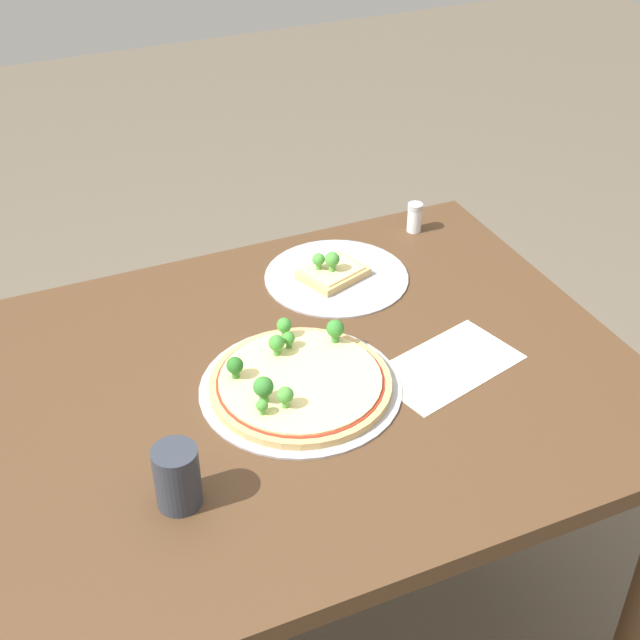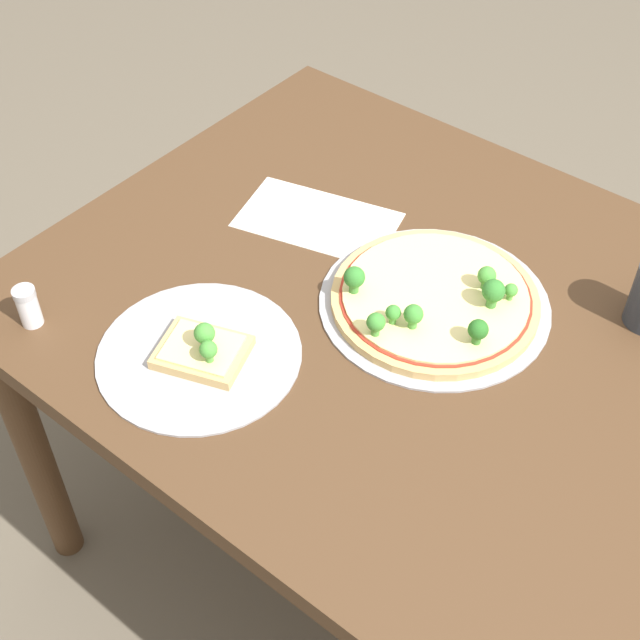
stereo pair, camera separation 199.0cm
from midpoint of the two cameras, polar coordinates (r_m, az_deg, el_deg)
name	(u,v)px [view 2 (the right image)]	position (r m, az deg, el deg)	size (l,w,h in m)	color
ground_plane	(421,574)	(1.75, -17.39, -38.87)	(8.00, 8.00, 0.00)	brown
dining_table	(454,372)	(1.15, -25.58, -34.79)	(1.36, 0.94, 0.71)	#4C331E
pizza_tray_whole	(435,300)	(1.08, -27.94, -30.00)	(0.36, 0.36, 0.07)	#A3A3A8
pizza_tray_slice	(201,352)	(1.26, -46.16, -29.53)	(0.30, 0.30, 0.07)	#A3A3A8
condiment_shaker	(28,306)	(1.42, -53.08, -22.79)	(0.03, 0.03, 0.07)	silver
paper_menu	(318,220)	(1.23, -32.17, -19.04)	(0.26, 0.15, 0.00)	silver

